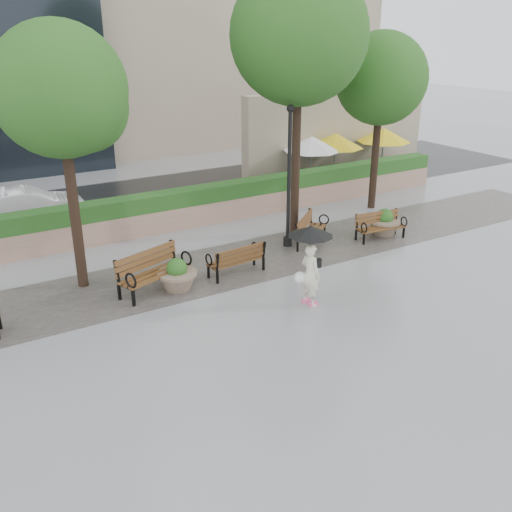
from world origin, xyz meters
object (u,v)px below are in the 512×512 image
bench_4 (380,232)px  planter_left (177,278)px  lamppost (289,186)px  pedestrian (310,258)px  bench_2 (237,266)px  bench_1 (155,280)px  bench_3 (311,236)px  car_right (27,206)px  planter_right (384,225)px

bench_4 → planter_left: planter_left is taller
lamppost → pedestrian: lamppost is taller
bench_2 → planter_left: size_ratio=1.60×
bench_1 → bench_3: bench_1 is taller
lamppost → car_right: (-6.79, 6.67, -1.34)m
lamppost → car_right: lamppost is taller
bench_1 → planter_left: bench_1 is taller
bench_3 → car_right: (-7.56, 6.93, 0.39)m
planter_right → lamppost: bearing=166.7°
bench_3 → bench_4: size_ratio=1.03×
bench_2 → car_right: bearing=-66.5°
bench_2 → lamppost: size_ratio=0.38×
lamppost → car_right: size_ratio=1.11×
bench_1 → planter_left: bearing=-44.2°
car_right → planter_left: bearing=-160.2°
bench_2 → planter_right: 6.01m
car_right → lamppost: bearing=-131.2°
bench_2 → bench_4: size_ratio=1.00×
bench_2 → lamppost: lamppost is taller
planter_left → car_right: bearing=106.6°
bench_1 → planter_right: 8.44m
bench_3 → bench_4: bench_3 is taller
bench_4 → pedestrian: size_ratio=0.83×
planter_left → bench_1: bearing=155.3°
bench_3 → bench_4: (2.25, -0.82, -0.01)m
planter_left → car_right: size_ratio=0.27×
bench_3 → pedestrian: pedestrian is taller
pedestrian → bench_1: bearing=38.1°
planter_left → pedestrian: pedestrian is taller
car_right → pedestrian: pedestrian is taller
car_right → planter_right: bearing=-122.9°
bench_2 → bench_1: bearing=-9.2°
bench_2 → bench_3: size_ratio=0.97×
pedestrian → bench_3: bearing=-47.1°
bench_3 → lamppost: size_ratio=0.40×
planter_left → pedestrian: bearing=-44.8°
bench_2 → pedestrian: size_ratio=0.83×
bench_1 → pedestrian: (3.11, -2.79, 0.95)m
bench_1 → car_right: car_right is taller
bench_2 → bench_4: (5.58, 0.08, -0.00)m
bench_2 → car_right: (-4.23, 7.83, 0.40)m
bench_1 → bench_3: size_ratio=1.22×
bench_2 → pedestrian: (0.68, -2.60, 1.01)m
planter_left → pedestrian: (2.56, -2.53, 0.92)m
planter_left → planter_right: size_ratio=0.98×
planter_right → bench_4: bearing=-148.0°
planter_left → car_right: car_right is taller
bench_4 → car_right: size_ratio=0.43×
bench_4 → planter_right: 0.51m
bench_4 → lamppost: 3.65m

